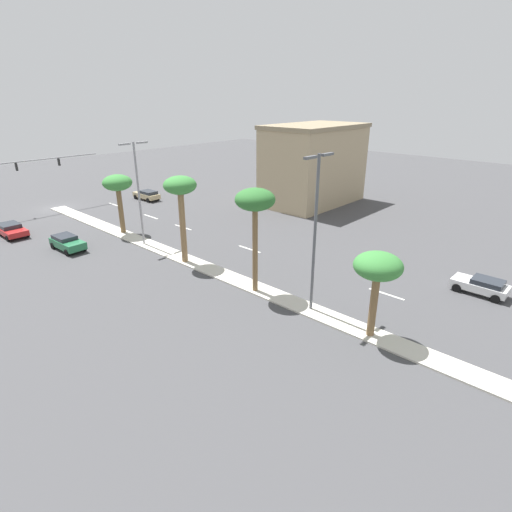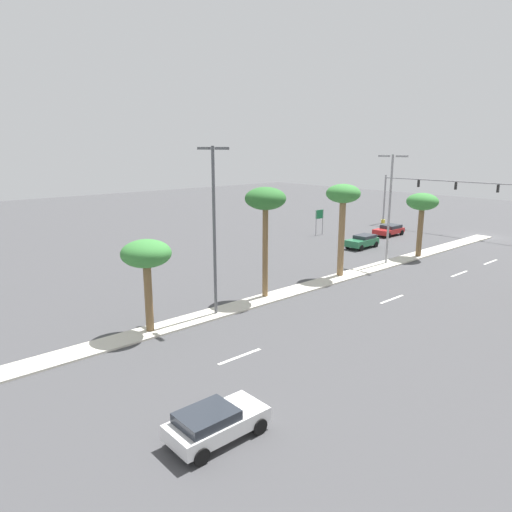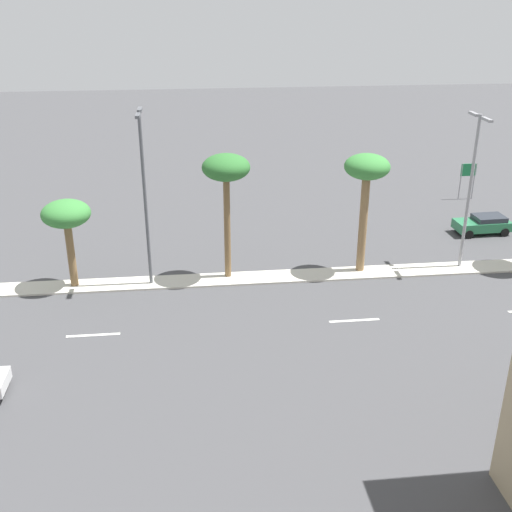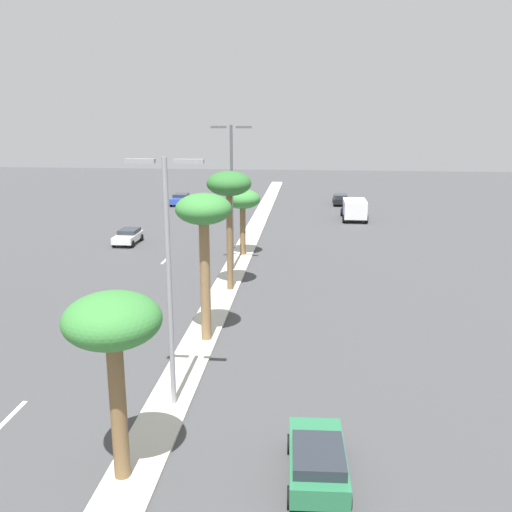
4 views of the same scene
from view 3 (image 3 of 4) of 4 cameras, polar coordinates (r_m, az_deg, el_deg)
The scene contains 11 objects.
ground_plane at distance 39.02m, azimuth -4.49°, elevation -2.30°, with size 160.00×160.00×0.00m, color #424244.
median_curb at distance 40.17m, azimuth -19.73°, elevation -2.82°, with size 1.80×95.02×0.12m, color beige.
lane_stripe_far at distance 34.87m, azimuth 8.97°, elevation -5.83°, with size 0.20×2.80×0.01m, color silver.
lane_stripe_front at distance 34.19m, azimuth -14.64°, elevation -7.00°, with size 0.20×2.80×0.01m, color silver.
directional_road_sign at distance 56.41m, azimuth 18.79°, elevation 7.10°, with size 0.10×1.33×3.12m.
palm_tree_inboard at distance 38.53m, azimuth 10.06°, elevation 7.38°, with size 2.77×2.77×7.57m.
palm_tree_far at distance 37.01m, azimuth -2.74°, elevation 7.68°, with size 2.85×2.85×7.80m.
palm_tree_center at distance 38.05m, azimuth -16.93°, elevation 3.49°, with size 2.86×2.86×5.40m.
street_lamp_leading at distance 40.93m, azimuth 19.05°, elevation 6.52°, with size 2.90×0.24×9.82m.
street_lamp_inboard at distance 36.72m, azimuth -10.16°, elevation 6.21°, with size 2.90×0.24×10.53m.
sedan_green_mid at distance 49.13m, azimuth 20.03°, elevation 2.78°, with size 2.05×4.04×1.36m.
Camera 3 is at (-35.17, 37.82, 16.86)m, focal length 43.82 mm.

